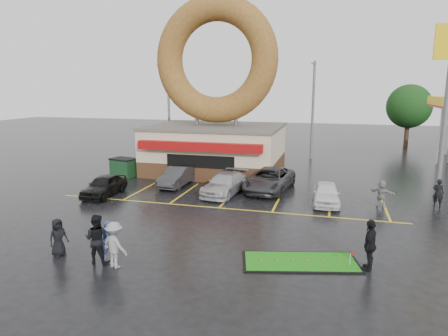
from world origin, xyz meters
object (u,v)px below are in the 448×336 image
(dumpster, at_px, (124,168))
(streetlight_mid, at_px, (313,108))
(streetlight_left, at_px, (168,106))
(car_silver, at_px, (225,184))
(person_blue, at_px, (108,241))
(person_cameraman, at_px, (370,245))
(putting_green, at_px, (300,262))
(car_white, at_px, (326,193))
(car_black, at_px, (104,185))
(car_grey, at_px, (270,180))
(car_dgrey, at_px, (177,177))
(donut_shop, at_px, (216,116))

(dumpster, bearing_deg, streetlight_mid, 55.13)
(streetlight_left, xyz_separation_m, car_silver, (9.53, -13.52, -4.12))
(person_blue, distance_m, person_cameraman, 9.90)
(car_silver, bearing_deg, putting_green, -50.61)
(car_silver, distance_m, putting_green, 10.55)
(car_white, distance_m, putting_green, 8.47)
(car_black, xyz_separation_m, car_grey, (9.71, 4.02, 0.08))
(car_black, bearing_deg, dumpster, 104.98)
(car_dgrey, relative_size, putting_green, 0.83)
(streetlight_left, distance_m, car_grey, 17.48)
(car_white, bearing_deg, car_black, -175.34)
(person_cameraman, bearing_deg, car_dgrey, -113.48)
(car_grey, bearing_deg, person_cameraman, -55.82)
(putting_green, bearing_deg, car_black, 152.45)
(car_silver, bearing_deg, person_cameraman, -40.23)
(donut_shop, bearing_deg, car_black, -117.04)
(car_white, bearing_deg, streetlight_left, 135.01)
(donut_shop, height_order, car_dgrey, donut_shop)
(car_white, height_order, putting_green, car_white)
(streetlight_left, distance_m, person_blue, 25.78)
(car_grey, height_order, person_blue, person_blue)
(car_dgrey, relative_size, car_silver, 0.87)
(person_blue, bearing_deg, car_silver, 58.49)
(streetlight_left, xyz_separation_m, person_blue, (7.77, -24.26, -3.99))
(dumpster, distance_m, putting_green, 18.60)
(car_silver, xyz_separation_m, car_grey, (2.59, 1.61, 0.07))
(donut_shop, relative_size, car_grey, 2.56)
(car_silver, distance_m, dumpster, 9.25)
(person_blue, bearing_deg, car_grey, 48.37)
(car_black, height_order, car_white, car_black)
(streetlight_left, relative_size, putting_green, 1.90)
(person_blue, bearing_deg, car_dgrey, 77.10)
(person_blue, bearing_deg, donut_shop, 70.35)
(donut_shop, distance_m, car_dgrey, 6.73)
(streetlight_left, height_order, car_white, streetlight_left)
(dumpster, bearing_deg, person_blue, -48.91)
(donut_shop, distance_m, putting_green, 18.06)
(car_grey, distance_m, car_white, 4.24)
(donut_shop, distance_m, dumpster, 8.17)
(streetlight_mid, height_order, car_grey, streetlight_mid)
(car_white, xyz_separation_m, dumpster, (-15.00, 3.52, 0.02))
(car_silver, bearing_deg, car_white, 2.72)
(streetlight_left, height_order, car_black, streetlight_left)
(donut_shop, bearing_deg, person_blue, -87.46)
(donut_shop, height_order, car_silver, donut_shop)
(car_dgrey, bearing_deg, car_white, -7.14)
(person_cameraman, bearing_deg, person_blue, -62.13)
(putting_green, bearing_deg, streetlight_mid, 92.48)
(streetlight_mid, bearing_deg, streetlight_left, -175.91)
(car_white, distance_m, person_blue, 12.93)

